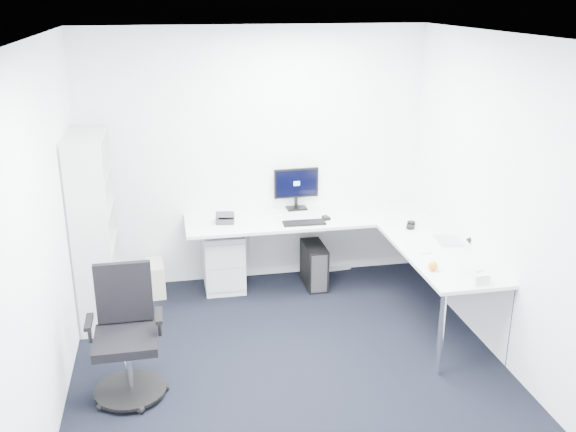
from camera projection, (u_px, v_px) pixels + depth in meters
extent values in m
plane|color=black|center=(294.00, 380.00, 5.24)|extent=(4.20, 4.20, 0.00)
plane|color=white|center=(295.00, 38.00, 4.35)|extent=(4.20, 4.20, 0.00)
cube|color=white|center=(255.00, 158.00, 6.74)|extent=(3.60, 0.02, 2.70)
cube|color=white|center=(388.00, 384.00, 2.85)|extent=(3.60, 0.02, 2.70)
cube|color=white|center=(43.00, 241.00, 4.48)|extent=(0.02, 4.20, 2.70)
cube|color=white|center=(515.00, 210.00, 5.12)|extent=(0.02, 4.20, 2.70)
cube|color=silver|center=(224.00, 259.00, 6.80)|extent=(0.41, 0.52, 0.63)
cube|color=black|center=(314.00, 265.00, 6.87)|extent=(0.22, 0.48, 0.46)
cube|color=beige|center=(156.00, 278.00, 6.70)|extent=(0.19, 0.37, 0.34)
cube|color=silver|center=(335.00, 268.00, 7.31)|extent=(0.36, 0.10, 0.04)
cube|color=black|center=(304.00, 223.00, 6.50)|extent=(0.43, 0.16, 0.02)
cube|color=black|center=(326.00, 218.00, 6.63)|extent=(0.08, 0.11, 0.03)
cube|color=silver|center=(418.00, 246.00, 5.92)|extent=(0.14, 0.39, 0.01)
sphere|color=orange|center=(433.00, 266.00, 5.40)|extent=(0.08, 0.08, 0.08)
cube|color=silver|center=(475.00, 275.00, 5.23)|extent=(0.14, 0.25, 0.08)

